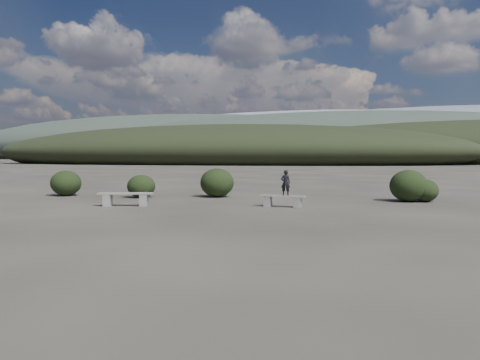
# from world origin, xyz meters

# --- Properties ---
(ground) EXTENTS (1200.00, 1200.00, 0.00)m
(ground) POSITION_xyz_m (0.00, 0.00, 0.00)
(ground) COLOR #2D2923
(ground) RESTS_ON ground
(bench_left) EXTENTS (2.03, 0.90, 0.50)m
(bench_left) POSITION_xyz_m (-4.08, 5.09, 0.30)
(bench_left) COLOR slate
(bench_left) RESTS_ON ground
(bench_right) EXTENTS (1.70, 0.55, 0.42)m
(bench_right) POSITION_xyz_m (1.56, 6.15, 0.25)
(bench_right) COLOR slate
(bench_right) RESTS_ON ground
(seated_person) EXTENTS (0.36, 0.26, 0.92)m
(seated_person) POSITION_xyz_m (1.67, 6.14, 0.88)
(seated_person) COLOR black
(seated_person) RESTS_ON bench_right
(shrub_a) EXTENTS (1.24, 1.24, 1.01)m
(shrub_a) POSITION_xyz_m (-5.04, 8.41, 0.51)
(shrub_a) COLOR black
(shrub_a) RESTS_ON ground
(shrub_b) EXTENTS (1.50, 1.50, 1.29)m
(shrub_b) POSITION_xyz_m (-1.88, 9.50, 0.64)
(shrub_b) COLOR black
(shrub_b) RESTS_ON ground
(shrub_d) EXTENTS (1.47, 1.47, 1.29)m
(shrub_d) POSITION_xyz_m (6.21, 9.29, 0.64)
(shrub_d) COLOR black
(shrub_d) RESTS_ON ground
(shrub_e) EXTENTS (1.09, 1.09, 0.91)m
(shrub_e) POSITION_xyz_m (6.83, 9.37, 0.45)
(shrub_e) COLOR black
(shrub_e) RESTS_ON ground
(shrub_f) EXTENTS (1.38, 1.38, 1.17)m
(shrub_f) POSITION_xyz_m (-8.86, 8.51, 0.58)
(shrub_f) COLOR black
(shrub_f) RESTS_ON ground
(mountain_ridges) EXTENTS (500.00, 400.00, 56.00)m
(mountain_ridges) POSITION_xyz_m (-7.48, 339.06, 10.84)
(mountain_ridges) COLOR black
(mountain_ridges) RESTS_ON ground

